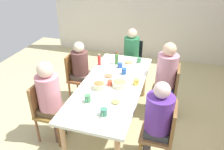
{
  "coord_description": "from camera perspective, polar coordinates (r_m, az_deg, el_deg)",
  "views": [
    {
      "loc": [
        2.71,
        0.81,
        2.48
      ],
      "look_at": [
        0.0,
        0.0,
        0.91
      ],
      "focal_mm": 35.92,
      "sensor_mm": 36.0,
      "label": 1
    }
  ],
  "objects": [
    {
      "name": "cup_0",
      "position": [
        3.27,
        -0.52,
        -2.0
      ],
      "size": [
        0.11,
        0.08,
        0.07
      ],
      "color": "#D65136",
      "rests_on": "dining_table"
    },
    {
      "name": "person_2",
      "position": [
        3.66,
        13.51,
        0.38
      ],
      "size": [
        0.32,
        0.32,
        1.29
      ],
      "color": "#24354C",
      "rests_on": "ground_plane"
    },
    {
      "name": "chair_0",
      "position": [
        4.13,
        -8.93,
        0.16
      ],
      "size": [
        0.4,
        0.4,
        0.9
      ],
      "color": "#945730",
      "rests_on": "ground_plane"
    },
    {
      "name": "cup_1",
      "position": [
        3.77,
        2.04,
        2.49
      ],
      "size": [
        0.12,
        0.08,
        0.08
      ],
      "color": "#2C53A8",
      "rests_on": "dining_table"
    },
    {
      "name": "bottle_0",
      "position": [
        3.86,
        1.2,
        4.24
      ],
      "size": [
        0.06,
        0.06,
        0.22
      ],
      "color": "#46803C",
      "rests_on": "dining_table"
    },
    {
      "name": "wall_left",
      "position": [
        5.76,
        8.57,
        16.91
      ],
      "size": [
        0.12,
        4.84,
        2.6
      ],
      "primitive_type": "cube",
      "color": "silver",
      "rests_on": "ground_plane"
    },
    {
      "name": "ground_plane",
      "position": [
        3.77,
        0.0,
        -12.15
      ],
      "size": [
        6.72,
        6.72,
        0.0
      ],
      "primitive_type": "plane",
      "color": "#C8BA87"
    },
    {
      "name": "person_4",
      "position": [
        2.81,
        11.6,
        -10.23
      ],
      "size": [
        0.34,
        0.34,
        1.21
      ],
      "color": "#433D42",
      "rests_on": "ground_plane"
    },
    {
      "name": "chair_2",
      "position": [
        3.79,
        14.39,
        -3.31
      ],
      "size": [
        0.4,
        0.4,
        0.9
      ],
      "color": "olive",
      "rests_on": "ground_plane"
    },
    {
      "name": "person_0",
      "position": [
        4.01,
        -7.92,
        2.13
      ],
      "size": [
        0.3,
        0.3,
        1.14
      ],
      "color": "brown",
      "rests_on": "ground_plane"
    },
    {
      "name": "cup_4",
      "position": [
        3.3,
        6.17,
        -1.73
      ],
      "size": [
        0.12,
        0.08,
        0.09
      ],
      "color": "#EFC455",
      "rests_on": "dining_table"
    },
    {
      "name": "bowl_1",
      "position": [
        3.25,
        2.0,
        -2.16
      ],
      "size": [
        0.23,
        0.23,
        0.09
      ],
      "color": "beige",
      "rests_on": "dining_table"
    },
    {
      "name": "plate_2",
      "position": [
        3.92,
        4.29,
        3.12
      ],
      "size": [
        0.26,
        0.26,
        0.04
      ],
      "color": "white",
      "rests_on": "dining_table"
    },
    {
      "name": "plate_1",
      "position": [
        3.48,
        -0.9,
        -0.36
      ],
      "size": [
        0.23,
        0.23,
        0.04
      ],
      "color": "#EEE9CD",
      "rests_on": "dining_table"
    },
    {
      "name": "cup_2",
      "position": [
        3.97,
        6.9,
        3.76
      ],
      "size": [
        0.11,
        0.07,
        0.09
      ],
      "color": "#4A8D5E",
      "rests_on": "dining_table"
    },
    {
      "name": "chair_1",
      "position": [
        3.37,
        -16.34,
        -8.06
      ],
      "size": [
        0.4,
        0.4,
        0.9
      ],
      "color": "olive",
      "rests_on": "ground_plane"
    },
    {
      "name": "person_1",
      "position": [
        3.19,
        -15.58,
        -4.89
      ],
      "size": [
        0.31,
        0.31,
        1.25
      ],
      "color": "brown",
      "rests_on": "ground_plane"
    },
    {
      "name": "chair_3",
      "position": [
        4.65,
        5.04,
        3.89
      ],
      "size": [
        0.4,
        0.4,
        0.9
      ],
      "color": "black",
      "rests_on": "ground_plane"
    },
    {
      "name": "plate_0",
      "position": [
        2.91,
        0.92,
        -7.02
      ],
      "size": [
        0.21,
        0.21,
        0.04
      ],
      "color": "white",
      "rests_on": "dining_table"
    },
    {
      "name": "cup_3",
      "position": [
        3.56,
        3.07,
        0.98
      ],
      "size": [
        0.11,
        0.08,
        0.1
      ],
      "color": "#2B58A2",
      "rests_on": "dining_table"
    },
    {
      "name": "bottle_1",
      "position": [
        3.84,
        -3.25,
        3.88
      ],
      "size": [
        0.05,
        0.05,
        0.2
      ],
      "color": "red",
      "rests_on": "dining_table"
    },
    {
      "name": "dining_table",
      "position": [
        3.36,
        0.0,
        -3.43
      ],
      "size": [
        2.08,
        0.89,
        0.76
      ],
      "color": "white",
      "rests_on": "ground_plane"
    },
    {
      "name": "chair_4",
      "position": [
        2.95,
        12.93,
        -13.8
      ],
      "size": [
        0.4,
        0.4,
        0.9
      ],
      "color": "olive",
      "rests_on": "ground_plane"
    },
    {
      "name": "cup_5",
      "position": [
        2.7,
        -2.11,
        -9.4
      ],
      "size": [
        0.12,
        0.08,
        0.09
      ],
      "color": "#418269",
      "rests_on": "dining_table"
    },
    {
      "name": "bowl_0",
      "position": [
        3.19,
        -3.31,
        -2.62
      ],
      "size": [
        0.18,
        0.18,
        0.1
      ],
      "color": "beige",
      "rests_on": "dining_table"
    },
    {
      "name": "cup_6",
      "position": [
        2.94,
        -6.22,
        -5.94
      ],
      "size": [
        0.12,
        0.08,
        0.1
      ],
      "color": "#4B885A",
      "rests_on": "dining_table"
    },
    {
      "name": "person_3",
      "position": [
        4.49,
        4.91,
        5.76
      ],
      "size": [
        0.3,
        0.3,
        1.2
      ],
      "color": "#423B3E",
      "rests_on": "ground_plane"
    }
  ]
}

